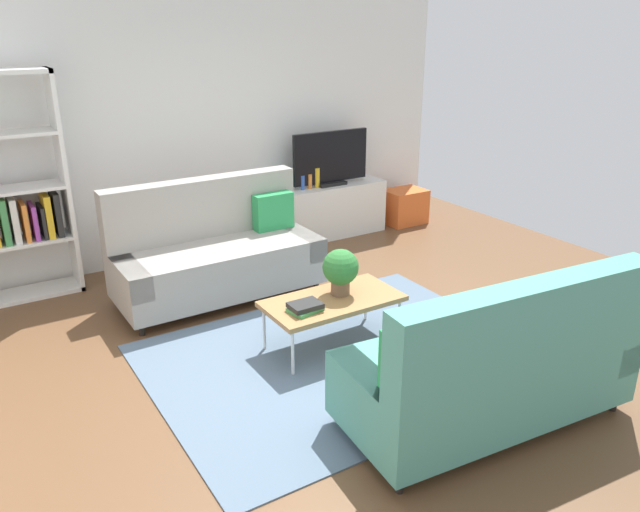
{
  "coord_description": "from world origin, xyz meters",
  "views": [
    {
      "loc": [
        -2.38,
        -3.64,
        2.49
      ],
      "look_at": [
        0.17,
        0.45,
        0.65
      ],
      "focal_mm": 34.78,
      "sensor_mm": 36.0,
      "label": 1
    }
  ],
  "objects_px": {
    "vase_0": "(285,183)",
    "bottle_0": "(303,183)",
    "couch_beige": "(216,252)",
    "table_book_0": "(305,309)",
    "potted_plant": "(341,269)",
    "bottle_1": "(310,181)",
    "couch_green": "(492,366)",
    "storage_trunk": "(404,206)",
    "tv_console": "(329,210)",
    "coffee_table": "(333,302)",
    "bottle_2": "(317,178)",
    "bookshelf": "(3,201)",
    "tv": "(330,159)"
  },
  "relations": [
    {
      "from": "storage_trunk",
      "to": "bottle_0",
      "type": "xyz_separation_m",
      "value": [
        -1.5,
        0.06,
        0.5
      ]
    },
    {
      "from": "bottle_2",
      "to": "couch_beige",
      "type": "bearing_deg",
      "value": -151.79
    },
    {
      "from": "bookshelf",
      "to": "vase_0",
      "type": "xyz_separation_m",
      "value": [
        2.93,
        0.03,
        -0.23
      ]
    },
    {
      "from": "potted_plant",
      "to": "couch_green",
      "type": "bearing_deg",
      "value": -83.06
    },
    {
      "from": "bottle_1",
      "to": "vase_0",
      "type": "bearing_deg",
      "value": 162.34
    },
    {
      "from": "vase_0",
      "to": "bottle_2",
      "type": "height_order",
      "value": "bottle_2"
    },
    {
      "from": "tv",
      "to": "bottle_1",
      "type": "xyz_separation_m",
      "value": [
        -0.3,
        -0.02,
        -0.23
      ]
    },
    {
      "from": "tv_console",
      "to": "tv",
      "type": "relative_size",
      "value": 1.4
    },
    {
      "from": "couch_green",
      "to": "table_book_0",
      "type": "bearing_deg",
      "value": 118.52
    },
    {
      "from": "couch_beige",
      "to": "couch_green",
      "type": "distance_m",
      "value": 2.92
    },
    {
      "from": "bottle_0",
      "to": "table_book_0",
      "type": "bearing_deg",
      "value": -120.14
    },
    {
      "from": "couch_beige",
      "to": "bottle_0",
      "type": "xyz_separation_m",
      "value": [
        1.48,
        0.9,
        0.28
      ]
    },
    {
      "from": "table_book_0",
      "to": "bottle_0",
      "type": "bearing_deg",
      "value": 59.86
    },
    {
      "from": "tv",
      "to": "bottle_0",
      "type": "distance_m",
      "value": 0.46
    },
    {
      "from": "couch_green",
      "to": "storage_trunk",
      "type": "height_order",
      "value": "couch_green"
    },
    {
      "from": "storage_trunk",
      "to": "bottle_2",
      "type": "xyz_separation_m",
      "value": [
        -1.3,
        0.06,
        0.54
      ]
    },
    {
      "from": "tv_console",
      "to": "vase_0",
      "type": "height_order",
      "value": "vase_0"
    },
    {
      "from": "potted_plant",
      "to": "table_book_0",
      "type": "bearing_deg",
      "value": -163.06
    },
    {
      "from": "coffee_table",
      "to": "bottle_0",
      "type": "xyz_separation_m",
      "value": [
        1.09,
        2.32,
        0.33
      ]
    },
    {
      "from": "coffee_table",
      "to": "tv",
      "type": "bearing_deg",
      "value": 57.54
    },
    {
      "from": "coffee_table",
      "to": "bottle_2",
      "type": "height_order",
      "value": "bottle_2"
    },
    {
      "from": "vase_0",
      "to": "bottle_0",
      "type": "xyz_separation_m",
      "value": [
        0.18,
        -0.09,
        -0.01
      ]
    },
    {
      "from": "tv",
      "to": "potted_plant",
      "type": "height_order",
      "value": "tv"
    },
    {
      "from": "coffee_table",
      "to": "table_book_0",
      "type": "bearing_deg",
      "value": -165.47
    },
    {
      "from": "bookshelf",
      "to": "bottle_0",
      "type": "xyz_separation_m",
      "value": [
        3.11,
        -0.06,
        -0.24
      ]
    },
    {
      "from": "couch_beige",
      "to": "table_book_0",
      "type": "xyz_separation_m",
      "value": [
        0.09,
        -1.5,
        -0.01
      ]
    },
    {
      "from": "potted_plant",
      "to": "bottle_0",
      "type": "distance_m",
      "value": 2.48
    },
    {
      "from": "tv_console",
      "to": "storage_trunk",
      "type": "distance_m",
      "value": 1.11
    },
    {
      "from": "couch_beige",
      "to": "potted_plant",
      "type": "relative_size",
      "value": 5.01
    },
    {
      "from": "bottle_0",
      "to": "bottle_2",
      "type": "bearing_deg",
      "value": 0.0
    },
    {
      "from": "bottle_0",
      "to": "potted_plant",
      "type": "bearing_deg",
      "value": -113.52
    },
    {
      "from": "couch_green",
      "to": "vase_0",
      "type": "distance_m",
      "value": 3.89
    },
    {
      "from": "bookshelf",
      "to": "vase_0",
      "type": "relative_size",
      "value": 11.74
    },
    {
      "from": "couch_beige",
      "to": "tv_console",
      "type": "bearing_deg",
      "value": -153.86
    },
    {
      "from": "coffee_table",
      "to": "storage_trunk",
      "type": "distance_m",
      "value": 3.44
    },
    {
      "from": "couch_green",
      "to": "table_book_0",
      "type": "distance_m",
      "value": 1.46
    },
    {
      "from": "tv",
      "to": "potted_plant",
      "type": "bearing_deg",
      "value": -121.13
    },
    {
      "from": "coffee_table",
      "to": "bookshelf",
      "type": "xyz_separation_m",
      "value": [
        -2.02,
        2.38,
        0.57
      ]
    },
    {
      "from": "couch_green",
      "to": "potted_plant",
      "type": "height_order",
      "value": "couch_green"
    },
    {
      "from": "couch_beige",
      "to": "tv",
      "type": "height_order",
      "value": "tv"
    },
    {
      "from": "coffee_table",
      "to": "bottle_1",
      "type": "height_order",
      "value": "bottle_1"
    },
    {
      "from": "coffee_table",
      "to": "tv",
      "type": "relative_size",
      "value": 1.1
    },
    {
      "from": "couch_beige",
      "to": "potted_plant",
      "type": "bearing_deg",
      "value": 109.11
    },
    {
      "from": "vase_0",
      "to": "bottle_2",
      "type": "xyz_separation_m",
      "value": [
        0.38,
        -0.09,
        0.03
      ]
    },
    {
      "from": "potted_plant",
      "to": "bottle_2",
      "type": "xyz_separation_m",
      "value": [
        1.19,
        2.28,
        0.12
      ]
    },
    {
      "from": "couch_green",
      "to": "storage_trunk",
      "type": "bearing_deg",
      "value": 63.03
    },
    {
      "from": "storage_trunk",
      "to": "bottle_1",
      "type": "relative_size",
      "value": 3.03
    },
    {
      "from": "couch_beige",
      "to": "bottle_1",
      "type": "height_order",
      "value": "couch_beige"
    },
    {
      "from": "tv",
      "to": "bookshelf",
      "type": "xyz_separation_m",
      "value": [
        -3.51,
        0.04,
        0.01
      ]
    },
    {
      "from": "coffee_table",
      "to": "bottle_2",
      "type": "distance_m",
      "value": 2.68
    }
  ]
}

